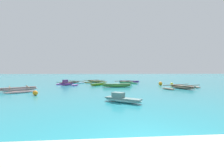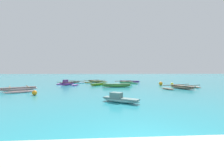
# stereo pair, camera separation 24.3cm
# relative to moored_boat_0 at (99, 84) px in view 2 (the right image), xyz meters

# --- Properties ---
(ground_plane) EXTENTS (240.00, 240.00, 0.00)m
(ground_plane) POSITION_rel_moored_boat_0_xyz_m (1.54, -17.94, -0.17)
(ground_plane) COLOR teal
(moored_boat_0) EXTENTS (2.47, 3.03, 0.30)m
(moored_boat_0) POSITION_rel_moored_boat_0_xyz_m (0.00, 0.00, 0.00)
(moored_boat_0) COLOR #5FA71B
(moored_boat_0) RESTS_ON ground_plane
(moored_boat_1) EXTENTS (3.91, 3.49, 0.51)m
(moored_boat_1) POSITION_rel_moored_boat_0_xyz_m (4.02, 1.37, 0.06)
(moored_boat_1) COLOR #4AB576
(moored_boat_1) RESTS_ON ground_plane
(moored_boat_2) EXTENTS (3.49, 1.84, 0.37)m
(moored_boat_2) POSITION_rel_moored_boat_0_xyz_m (5.17, 4.50, 0.04)
(moored_boat_2) COLOR #5E2DA6
(moored_boat_2) RESTS_ON ground_plane
(moored_boat_3) EXTENTS (4.58, 4.54, 0.41)m
(moored_boat_3) POSITION_rel_moored_boat_0_xyz_m (-0.79, 5.58, 0.01)
(moored_boat_3) COLOR #928E4A
(moored_boat_3) RESTS_ON ground_plane
(moored_boat_4) EXTENTS (4.81, 3.31, 0.43)m
(moored_boat_4) POSITION_rel_moored_boat_0_xyz_m (9.37, -4.75, 0.03)
(moored_boat_4) COLOR tan
(moored_boat_4) RESTS_ON ground_plane
(moored_boat_5) EXTENTS (3.78, 3.26, 0.34)m
(moored_boat_5) POSITION_rel_moored_boat_0_xyz_m (-4.21, 4.79, -0.02)
(moored_boat_5) COLOR #9CB7D0
(moored_boat_5) RESTS_ON ground_plane
(moored_boat_6) EXTENTS (3.64, 0.88, 0.41)m
(moored_boat_6) POSITION_rel_moored_boat_0_xyz_m (2.24, -2.48, 0.06)
(moored_boat_6) COLOR green
(moored_boat_6) RESTS_ON ground_plane
(moored_boat_7) EXTENTS (2.43, 1.97, 0.61)m
(moored_boat_7) POSITION_rel_moored_boat_0_xyz_m (1.56, -11.66, 0.04)
(moored_boat_7) COLOR #80C5C2
(moored_boat_7) RESTS_ON ground_plane
(moored_boat_8) EXTENTS (3.90, 4.27, 0.45)m
(moored_boat_8) POSITION_rel_moored_boat_0_xyz_m (-7.79, -5.58, 0.03)
(moored_boat_8) COLOR #E2A7A6
(moored_boat_8) RESTS_ON ground_plane
(moored_boat_9) EXTENTS (3.52, 3.21, 0.80)m
(moored_boat_9) POSITION_rel_moored_boat_0_xyz_m (-4.49, 0.51, 0.09)
(moored_boat_9) COLOR purple
(moored_boat_9) RESTS_ON ground_plane
(mooring_buoy_0) EXTENTS (0.40, 0.40, 0.40)m
(mooring_buoy_0) POSITION_rel_moored_boat_0_xyz_m (-5.04, -8.42, 0.03)
(mooring_buoy_0) COLOR orange
(mooring_buoy_0) RESTS_ON ground_plane
(mooring_buoy_1) EXTENTS (0.51, 0.51, 0.51)m
(mooring_buoy_1) POSITION_rel_moored_boat_0_xyz_m (8.59, -0.67, 0.08)
(mooring_buoy_1) COLOR orange
(mooring_buoy_1) RESTS_ON ground_plane
(mooring_buoy_2) EXTENTS (0.37, 0.37, 0.37)m
(mooring_buoy_2) POSITION_rel_moored_boat_0_xyz_m (10.18, -0.74, 0.01)
(mooring_buoy_2) COLOR yellow
(mooring_buoy_2) RESTS_ON ground_plane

